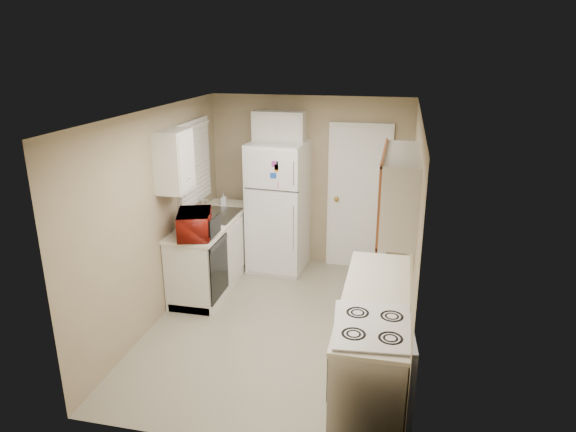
# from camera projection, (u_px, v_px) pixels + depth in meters

# --- Properties ---
(floor) EXTENTS (3.80, 3.80, 0.00)m
(floor) POSITION_uv_depth(u_px,v_px,m) (279.00, 325.00, 5.86)
(floor) COLOR #A9A28C
(floor) RESTS_ON ground
(ceiling) EXTENTS (3.80, 3.80, 0.00)m
(ceiling) POSITION_uv_depth(u_px,v_px,m) (277.00, 113.00, 5.10)
(ceiling) COLOR white
(ceiling) RESTS_ON floor
(wall_left) EXTENTS (3.80, 3.80, 0.00)m
(wall_left) POSITION_uv_depth(u_px,v_px,m) (157.00, 217.00, 5.77)
(wall_left) COLOR tan
(wall_left) RESTS_ON floor
(wall_right) EXTENTS (3.80, 3.80, 0.00)m
(wall_right) POSITION_uv_depth(u_px,v_px,m) (412.00, 236.00, 5.20)
(wall_right) COLOR tan
(wall_right) RESTS_ON floor
(wall_back) EXTENTS (2.80, 2.80, 0.00)m
(wall_back) POSITION_uv_depth(u_px,v_px,m) (309.00, 182.00, 7.24)
(wall_back) COLOR tan
(wall_back) RESTS_ON floor
(wall_front) EXTENTS (2.80, 2.80, 0.00)m
(wall_front) POSITION_uv_depth(u_px,v_px,m) (216.00, 311.00, 3.72)
(wall_front) COLOR tan
(wall_front) RESTS_ON floor
(left_counter) EXTENTS (0.60, 1.80, 0.90)m
(left_counter) POSITION_uv_depth(u_px,v_px,m) (213.00, 251.00, 6.78)
(left_counter) COLOR silver
(left_counter) RESTS_ON floor
(dishwasher) EXTENTS (0.03, 0.58, 0.72)m
(dishwasher) POSITION_uv_depth(u_px,v_px,m) (219.00, 269.00, 6.15)
(dishwasher) COLOR black
(dishwasher) RESTS_ON floor
(sink) EXTENTS (0.54, 0.74, 0.16)m
(sink) POSITION_uv_depth(u_px,v_px,m) (216.00, 218.00, 6.79)
(sink) COLOR gray
(sink) RESTS_ON left_counter
(microwave) EXTENTS (0.62, 0.46, 0.37)m
(microwave) POSITION_uv_depth(u_px,v_px,m) (195.00, 224.00, 5.98)
(microwave) COLOR #9B1A0F
(microwave) RESTS_ON left_counter
(soap_bottle) EXTENTS (0.09, 0.09, 0.17)m
(soap_bottle) POSITION_uv_depth(u_px,v_px,m) (224.00, 198.00, 7.18)
(soap_bottle) COLOR silver
(soap_bottle) RESTS_ON left_counter
(window_blinds) EXTENTS (0.10, 0.98, 1.08)m
(window_blinds) POSITION_uv_depth(u_px,v_px,m) (194.00, 163.00, 6.61)
(window_blinds) COLOR silver
(window_blinds) RESTS_ON wall_left
(upper_cabinet_left) EXTENTS (0.30, 0.45, 0.70)m
(upper_cabinet_left) POSITION_uv_depth(u_px,v_px,m) (174.00, 161.00, 5.75)
(upper_cabinet_left) COLOR silver
(upper_cabinet_left) RESTS_ON wall_left
(refrigerator) EXTENTS (0.80, 0.78, 1.81)m
(refrigerator) POSITION_uv_depth(u_px,v_px,m) (278.00, 207.00, 7.12)
(refrigerator) COLOR white
(refrigerator) RESTS_ON floor
(cabinet_over_fridge) EXTENTS (0.70, 0.30, 0.40)m
(cabinet_over_fridge) POSITION_uv_depth(u_px,v_px,m) (279.00, 126.00, 6.93)
(cabinet_over_fridge) COLOR silver
(cabinet_over_fridge) RESTS_ON wall_back
(interior_door) EXTENTS (0.86, 0.06, 2.08)m
(interior_door) POSITION_uv_depth(u_px,v_px,m) (358.00, 198.00, 7.12)
(interior_door) COLOR white
(interior_door) RESTS_ON floor
(right_counter) EXTENTS (0.60, 2.00, 0.90)m
(right_counter) POSITION_uv_depth(u_px,v_px,m) (373.00, 339.00, 4.75)
(right_counter) COLOR silver
(right_counter) RESTS_ON floor
(stove) EXTENTS (0.69, 0.82, 0.93)m
(stove) POSITION_uv_depth(u_px,v_px,m) (370.00, 374.00, 4.22)
(stove) COLOR white
(stove) RESTS_ON floor
(upper_cabinet_right) EXTENTS (0.30, 1.20, 0.70)m
(upper_cabinet_right) POSITION_uv_depth(u_px,v_px,m) (400.00, 191.00, 4.57)
(upper_cabinet_right) COLOR silver
(upper_cabinet_right) RESTS_ON wall_right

